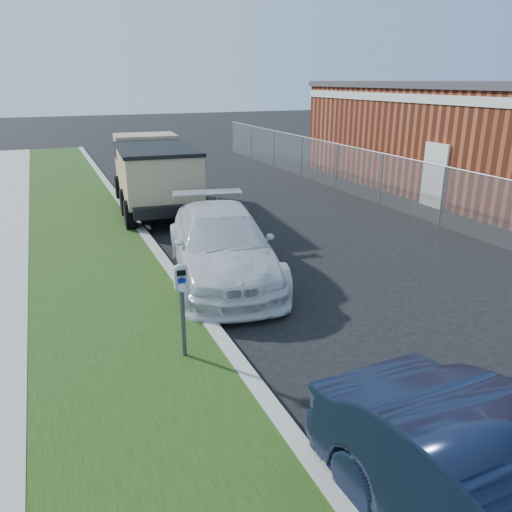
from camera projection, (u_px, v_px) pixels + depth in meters
name	position (u px, v px, depth m)	size (l,w,h in m)	color
ground	(343.00, 311.00, 9.66)	(120.00, 120.00, 0.00)	black
streetside	(30.00, 316.00, 9.31)	(6.12, 50.00, 0.15)	gray
chainlink_fence	(382.00, 169.00, 17.53)	(0.06, 30.06, 30.00)	slate
brick_building	(490.00, 134.00, 20.32)	(9.20, 14.20, 4.17)	maroon
parking_meter	(181.00, 290.00, 7.50)	(0.22, 0.16, 1.52)	#3F4247
white_wagon	(220.00, 244.00, 11.15)	(2.14, 5.26, 1.53)	silver
dump_truck	(153.00, 171.00, 16.82)	(2.82, 6.18, 2.35)	black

